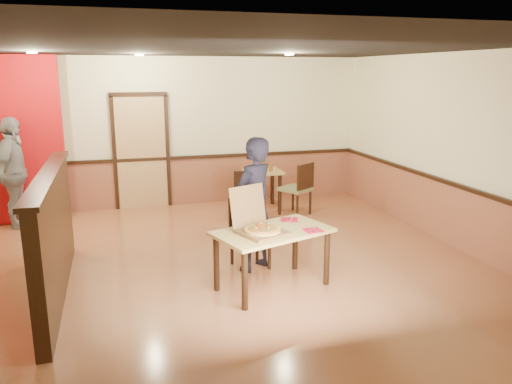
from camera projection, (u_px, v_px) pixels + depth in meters
floor at (224, 269)px, 6.54m from camera, size 7.00×7.00×0.00m
ceiling at (220, 47)px, 5.88m from camera, size 7.00×7.00×0.00m
wall_back at (183, 132)px, 9.48m from camera, size 7.00×0.00×7.00m
wall_right at (461, 152)px, 7.14m from camera, size 0.00×7.00×7.00m
wainscot_back at (185, 181)px, 9.67m from camera, size 7.00×0.04×0.90m
chair_rail_back at (185, 158)px, 9.54m from camera, size 7.00×0.06×0.06m
wainscot_right at (453, 216)px, 7.36m from camera, size 0.04×7.00×0.90m
chair_rail_right at (455, 185)px, 7.24m from camera, size 0.06×7.00×0.06m
back_door at (141, 153)px, 9.31m from camera, size 0.90×0.06×2.10m
booth_partition at (54, 233)px, 5.64m from camera, size 0.20×3.10×1.44m
red_accent_panel at (12, 141)px, 8.24m from camera, size 1.60×0.20×2.78m
spot_a at (32, 52)px, 6.95m from camera, size 0.14×0.14×0.02m
spot_b at (139, 55)px, 8.01m from camera, size 0.14×0.14×0.02m
spot_c at (289, 54)px, 7.66m from camera, size 0.14×0.14×0.02m
main_table at (273, 239)px, 5.84m from camera, size 1.51×1.15×0.72m
diner_chair at (248, 229)px, 6.56m from camera, size 0.52×0.52×0.91m
side_chair_left at (247, 192)px, 8.64m from camera, size 0.55×0.55×0.89m
side_chair_right at (299, 187)px, 8.89m from camera, size 0.66×0.66×0.96m
side_table at (263, 179)px, 9.32m from camera, size 0.72×0.72×0.73m
diner at (254, 205)px, 6.35m from camera, size 0.76×0.70×1.73m
passerby at (14, 173)px, 8.10m from camera, size 0.63×1.14×1.83m
pizza_box at (260, 227)px, 5.70m from camera, size 0.65×0.70×0.51m
pizza at (262, 230)px, 5.67m from camera, size 0.44×0.44×0.03m
napkin_near at (313, 230)px, 5.80m from camera, size 0.22×0.22×0.01m
napkin_far at (289, 220)px, 6.22m from camera, size 0.27×0.27×0.01m
condiment at (271, 167)px, 9.15m from camera, size 0.06×0.06×0.15m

